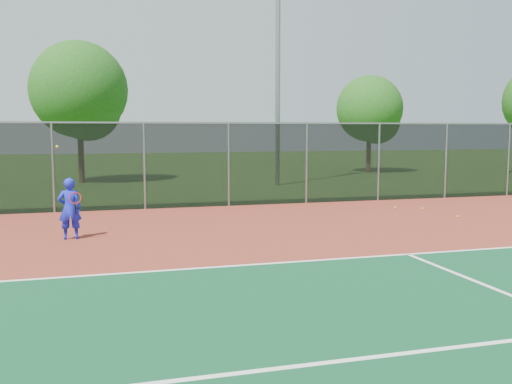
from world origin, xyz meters
TOP-DOWN VIEW (x-y plane):
  - ground at (0.00, 0.00)m, footprint 120.00×120.00m
  - court_apron at (0.00, 2.00)m, footprint 30.00×20.00m
  - fence_back at (0.00, 12.00)m, footprint 30.00×0.06m
  - tennis_player at (-5.29, 6.95)m, footprint 0.59×0.61m
  - practice_ball_1 at (5.48, 9.71)m, footprint 0.07×0.07m
  - practice_ball_4 at (6.26, 9.23)m, footprint 0.07×0.07m
  - practice_ball_5 at (6.33, 7.32)m, footprint 0.07×0.07m
  - floodlight_n at (4.11, 18.97)m, footprint 0.90×0.40m
  - tree_back_left at (-5.24, 23.00)m, footprint 4.98×4.98m
  - tree_back_mid at (12.47, 25.32)m, footprint 4.23×4.23m

SIDE VIEW (x-z plane):
  - ground at x=0.00m, z-range 0.00..0.00m
  - court_apron at x=0.00m, z-range 0.00..0.02m
  - practice_ball_1 at x=5.48m, z-range 0.02..0.09m
  - practice_ball_4 at x=6.26m, z-range 0.02..0.09m
  - practice_ball_5 at x=6.33m, z-range 0.02..0.09m
  - tennis_player at x=-5.29m, z-range -0.38..1.99m
  - fence_back at x=0.00m, z-range 0.05..3.08m
  - tree_back_mid at x=12.47m, z-range 0.79..7.01m
  - tree_back_left at x=-5.24m, z-range 0.93..8.25m
  - floodlight_n at x=4.11m, z-range 0.79..14.32m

